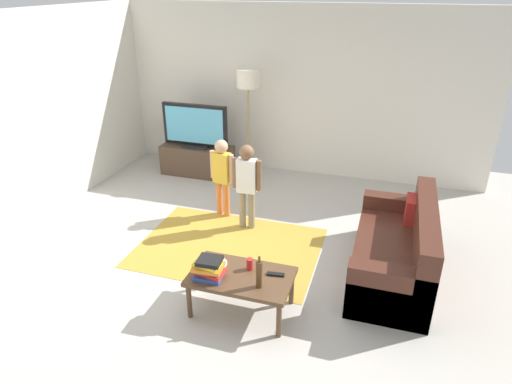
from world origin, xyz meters
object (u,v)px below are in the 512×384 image
at_px(soda_can, 250,264).
at_px(plate, 216,263).
at_px(book_stack, 209,268).
at_px(floor_lamp, 248,84).
at_px(tv_remote, 276,274).
at_px(tv, 195,126).
at_px(bottle, 259,274).
at_px(child_center, 247,179).
at_px(child_near_tv, 222,171).
at_px(coffee_table, 241,279).
at_px(couch, 400,253).
at_px(tv_stand, 198,160).

height_order(soda_can, plate, soda_can).
bearing_deg(book_stack, floor_lamp, 101.98).
bearing_deg(tv_remote, tv, 118.58).
distance_m(floor_lamp, bottle, 3.69).
relative_size(child_center, tv_remote, 6.81).
distance_m(child_near_tv, coffee_table, 2.06).
xyz_separation_m(couch, plate, (-1.77, -0.98, 0.14)).
height_order(child_center, plate, child_center).
bearing_deg(book_stack, coffee_table, 23.91).
relative_size(coffee_table, soda_can, 8.33).
bearing_deg(couch, child_near_tv, 162.44).
bearing_deg(book_stack, soda_can, 36.52).
bearing_deg(soda_can, tv_stand, 122.78).
distance_m(couch, tv_remote, 1.51).
distance_m(child_center, book_stack, 1.75).
relative_size(tv_stand, bottle, 3.60).
relative_size(tv_stand, couch, 0.67).
relative_size(child_center, coffee_table, 1.16).
height_order(couch, soda_can, couch).
relative_size(tv_stand, floor_lamp, 0.67).
bearing_deg(couch, tv, 149.29).
xyz_separation_m(floor_lamp, tv_remote, (1.31, -3.12, -1.11)).
bearing_deg(couch, book_stack, -145.49).
bearing_deg(soda_can, child_near_tv, 119.22).
xyz_separation_m(tv, floor_lamp, (0.86, 0.17, 0.70)).
relative_size(bottle, tv_remote, 1.96).
height_order(floor_lamp, coffee_table, floor_lamp).
distance_m(tv_stand, plate, 3.35).
bearing_deg(floor_lamp, child_center, -72.47).
bearing_deg(tv, child_center, -46.52).
distance_m(tv_remote, plate, 0.62).
height_order(couch, plate, couch).
height_order(floor_lamp, child_center, floor_lamp).
relative_size(child_center, soda_can, 9.64).
xyz_separation_m(book_stack, tv_remote, (0.60, 0.22, -0.09)).
height_order(child_near_tv, tv_remote, child_near_tv).
height_order(tv_stand, floor_lamp, floor_lamp).
relative_size(floor_lamp, bottle, 5.34).
distance_m(soda_can, plate, 0.35).
relative_size(bottle, plate, 1.51).
relative_size(tv_stand, tv, 1.09).
distance_m(tv_stand, child_center, 2.06).
relative_size(tv_stand, child_near_tv, 1.08).
bearing_deg(coffee_table, couch, 36.28).
bearing_deg(bottle, tv_stand, 122.97).
distance_m(bottle, plate, 0.58).
bearing_deg(child_center, tv_remote, -62.03).
xyz_separation_m(floor_lamp, child_near_tv, (0.08, -1.39, -0.88)).
distance_m(tv, floor_lamp, 1.12).
height_order(book_stack, bottle, bottle).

